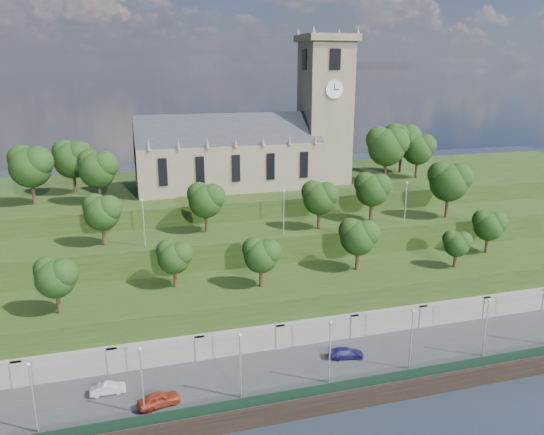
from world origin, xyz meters
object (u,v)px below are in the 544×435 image
object	(u,v)px
church	(255,144)
car_right	(346,353)
car_left	(159,399)
car_middle	(108,388)

from	to	relation	value
church	car_right	distance (m)	43.97
car_left	car_middle	bearing A→B (deg)	41.15
car_left	car_middle	distance (m)	6.31
car_left	car_middle	world-z (taller)	car_left
car_right	church	bearing A→B (deg)	12.19
church	car_left	size ratio (longest dim) A/B	8.86
car_left	car_right	bearing A→B (deg)	-94.20
church	car_left	world-z (taller)	church
car_left	car_right	size ratio (longest dim) A/B	1.03
church	car_left	distance (m)	51.50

